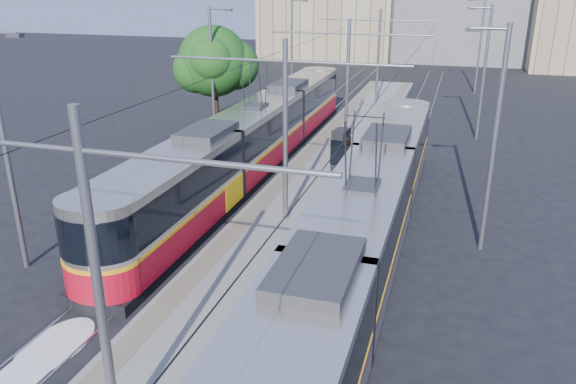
% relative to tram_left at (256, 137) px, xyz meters
% --- Properties ---
extents(ground, '(160.00, 160.00, 0.00)m').
position_rel_tram_left_xyz_m(ground, '(3.60, -14.47, -1.71)').
color(ground, black).
rests_on(ground, ground).
extents(platform, '(4.00, 50.00, 0.30)m').
position_rel_tram_left_xyz_m(platform, '(3.60, 2.53, -1.56)').
color(platform, gray).
rests_on(platform, ground).
extents(tactile_strip_left, '(0.70, 50.00, 0.01)m').
position_rel_tram_left_xyz_m(tactile_strip_left, '(2.15, 2.53, -1.40)').
color(tactile_strip_left, gray).
rests_on(tactile_strip_left, platform).
extents(tactile_strip_right, '(0.70, 50.00, 0.01)m').
position_rel_tram_left_xyz_m(tactile_strip_right, '(5.05, 2.53, -1.40)').
color(tactile_strip_right, gray).
rests_on(tactile_strip_right, platform).
extents(rails, '(8.71, 70.00, 0.03)m').
position_rel_tram_left_xyz_m(rails, '(3.60, 2.53, -1.69)').
color(rails, gray).
rests_on(rails, ground).
extents(track_arrow, '(1.20, 5.00, 0.01)m').
position_rel_tram_left_xyz_m(track_arrow, '(-0.00, -17.47, -1.70)').
color(track_arrow, silver).
rests_on(track_arrow, ground).
extents(tram_left, '(2.43, 29.05, 5.50)m').
position_rel_tram_left_xyz_m(tram_left, '(0.00, 0.00, 0.00)').
color(tram_left, black).
rests_on(tram_left, ground).
extents(tram_right, '(2.43, 28.62, 5.50)m').
position_rel_tram_left_xyz_m(tram_right, '(7.20, -10.15, 0.15)').
color(tram_right, black).
rests_on(tram_right, ground).
extents(catenary, '(9.20, 70.00, 7.00)m').
position_rel_tram_left_xyz_m(catenary, '(3.60, -0.32, 2.82)').
color(catenary, slate).
rests_on(catenary, platform).
extents(street_lamps, '(15.18, 38.22, 8.00)m').
position_rel_tram_left_xyz_m(street_lamps, '(3.60, 6.53, 2.47)').
color(street_lamps, slate).
rests_on(street_lamps, ground).
extents(shelter, '(0.80, 1.15, 2.35)m').
position_rel_tram_left_xyz_m(shelter, '(4.61, -0.78, -0.18)').
color(shelter, black).
rests_on(shelter, platform).
extents(tree, '(4.70, 4.35, 6.83)m').
position_rel_tram_left_xyz_m(tree, '(-4.31, 5.50, 2.91)').
color(tree, '#382314').
rests_on(tree, ground).
extents(building_left, '(16.32, 12.24, 14.15)m').
position_rel_tram_left_xyz_m(building_left, '(-6.40, 45.53, 5.38)').
color(building_left, tan).
rests_on(building_left, ground).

